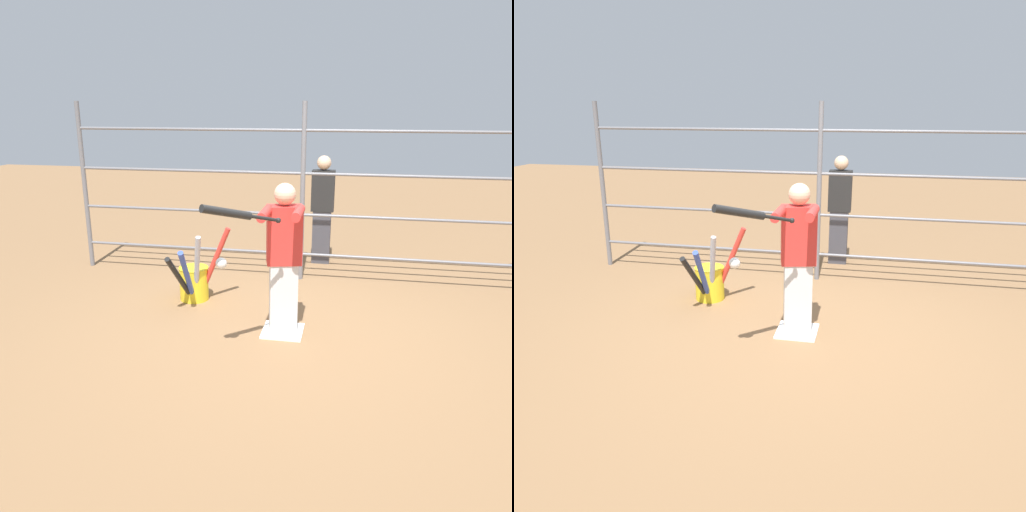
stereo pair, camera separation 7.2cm
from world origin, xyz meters
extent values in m
plane|color=olive|center=(0.00, 0.00, 0.00)|extent=(24.00, 24.00, 0.00)
cube|color=white|center=(0.00, 0.00, 0.01)|extent=(0.40, 0.40, 0.02)
cylinder|color=slate|center=(0.00, -1.60, 1.10)|extent=(0.06, 0.06, 2.21)
cylinder|color=slate|center=(2.93, -1.60, 1.10)|extent=(0.06, 0.06, 2.21)
cylinder|color=slate|center=(0.00, -1.60, 0.34)|extent=(5.85, 0.04, 0.04)
cylinder|color=slate|center=(0.00, -1.60, 0.85)|extent=(5.85, 0.04, 0.04)
cylinder|color=slate|center=(0.00, -1.60, 1.36)|extent=(5.85, 0.04, 0.04)
cylinder|color=slate|center=(0.00, -1.60, 1.87)|extent=(5.85, 0.04, 0.04)
cube|color=silver|center=(0.00, 0.00, 0.36)|extent=(0.30, 0.23, 0.72)
cube|color=red|center=(0.00, 0.00, 1.00)|extent=(0.36, 0.26, 0.56)
sphere|color=beige|center=(0.00, 0.00, 1.39)|extent=(0.20, 0.20, 0.20)
cylinder|color=red|center=(-0.14, 0.16, 1.25)|extent=(0.09, 0.40, 0.09)
cylinder|color=red|center=(0.14, 0.23, 1.25)|extent=(0.09, 0.40, 0.09)
sphere|color=black|center=(0.00, 0.40, 1.23)|extent=(0.05, 0.05, 0.05)
cylinder|color=black|center=(0.10, 0.51, 1.27)|extent=(0.23, 0.26, 0.11)
cylinder|color=black|center=(0.35, 0.80, 1.37)|extent=(0.36, 0.40, 0.18)
sphere|color=white|center=(0.44, 0.65, 0.90)|extent=(0.10, 0.10, 0.10)
cylinder|color=yellow|center=(1.13, -0.67, 0.19)|extent=(0.33, 0.33, 0.38)
torus|color=yellow|center=(1.13, -0.67, 0.38)|extent=(0.34, 0.34, 0.01)
cylinder|color=#B2B2B7|center=(1.04, -0.50, 0.43)|extent=(0.20, 0.30, 0.80)
cylinder|color=black|center=(1.18, -0.35, 0.35)|extent=(0.14, 0.57, 0.66)
cylinder|color=red|center=(0.89, -0.68, 0.45)|extent=(0.41, 0.07, 0.85)
cylinder|color=#334CB2|center=(1.09, -0.34, 0.39)|extent=(0.13, 0.59, 0.74)
cube|color=#3F3F47|center=(-0.21, -2.36, 0.37)|extent=(0.25, 0.15, 0.75)
cube|color=black|center=(-0.21, -2.36, 1.03)|extent=(0.31, 0.17, 0.56)
sphere|color=beige|center=(-0.21, -2.36, 1.41)|extent=(0.19, 0.19, 0.19)
camera|label=1|loc=(-0.61, 4.50, 2.19)|focal=35.00mm
camera|label=2|loc=(-0.68, 4.48, 2.19)|focal=35.00mm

